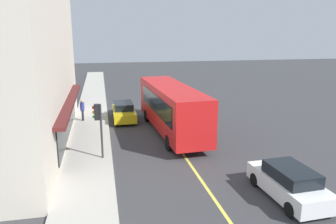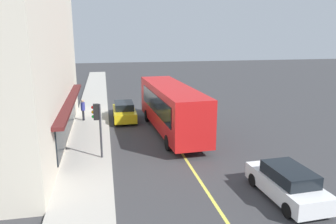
{
  "view_description": "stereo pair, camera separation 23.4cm",
  "coord_description": "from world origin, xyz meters",
  "px_view_note": "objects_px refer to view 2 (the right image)",
  "views": [
    {
      "loc": [
        -20.99,
        4.71,
        7.28
      ],
      "look_at": [
        1.58,
        0.04,
        1.6
      ],
      "focal_mm": 34.77,
      "sensor_mm": 36.0,
      "label": 1
    },
    {
      "loc": [
        -21.03,
        4.48,
        7.28
      ],
      "look_at": [
        1.58,
        0.04,
        1.6
      ],
      "focal_mm": 34.77,
      "sensor_mm": 36.0,
      "label": 2
    }
  ],
  "objects_px": {
    "car_white": "(287,183)",
    "bus": "(171,107)",
    "pedestrian_mid_block": "(83,108)",
    "car_yellow": "(124,112)",
    "traffic_light": "(97,118)"
  },
  "relations": [
    {
      "from": "car_white",
      "to": "bus",
      "type": "bearing_deg",
      "value": 16.02
    },
    {
      "from": "pedestrian_mid_block",
      "to": "car_white",
      "type": "bearing_deg",
      "value": -147.22
    },
    {
      "from": "car_white",
      "to": "pedestrian_mid_block",
      "type": "height_order",
      "value": "pedestrian_mid_block"
    },
    {
      "from": "bus",
      "to": "car_yellow",
      "type": "height_order",
      "value": "bus"
    },
    {
      "from": "car_white",
      "to": "pedestrian_mid_block",
      "type": "xyz_separation_m",
      "value": [
        14.92,
        9.61,
        0.46
      ]
    },
    {
      "from": "car_yellow",
      "to": "car_white",
      "type": "bearing_deg",
      "value": -157.25
    },
    {
      "from": "traffic_light",
      "to": "pedestrian_mid_block",
      "type": "distance_m",
      "value": 8.86
    },
    {
      "from": "car_white",
      "to": "pedestrian_mid_block",
      "type": "distance_m",
      "value": 17.76
    },
    {
      "from": "traffic_light",
      "to": "pedestrian_mid_block",
      "type": "bearing_deg",
      "value": 8.81
    },
    {
      "from": "traffic_light",
      "to": "car_yellow",
      "type": "xyz_separation_m",
      "value": [
        8.63,
        -2.02,
        -1.79
      ]
    },
    {
      "from": "car_yellow",
      "to": "car_white",
      "type": "distance_m",
      "value": 16.15
    },
    {
      "from": "car_yellow",
      "to": "bus",
      "type": "bearing_deg",
      "value": -143.06
    },
    {
      "from": "car_white",
      "to": "pedestrian_mid_block",
      "type": "relative_size",
      "value": 2.51
    },
    {
      "from": "car_yellow",
      "to": "pedestrian_mid_block",
      "type": "distance_m",
      "value": 3.4
    },
    {
      "from": "bus",
      "to": "traffic_light",
      "type": "relative_size",
      "value": 3.52
    }
  ]
}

